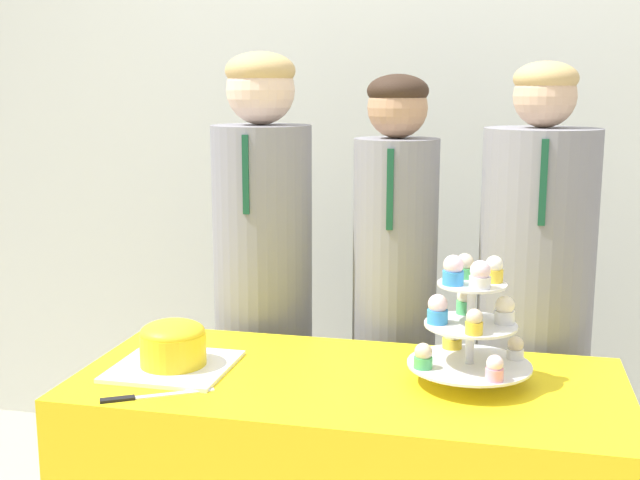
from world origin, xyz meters
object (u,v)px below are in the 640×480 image
student_0 (264,312)px  student_2 (532,341)px  cake_knife (138,398)px  cupcake_stand (470,321)px  student_1 (394,329)px  round_cake (173,346)px

student_0 → student_2: (0.79, 0.00, -0.04)m
cake_knife → student_2: (0.86, 0.71, -0.03)m
cupcake_stand → student_2: student_2 is taller
student_1 → student_2: bearing=0.0°
round_cake → student_1: (0.47, 0.51, -0.08)m
student_0 → round_cake: bearing=-97.9°
student_1 → cupcake_stand: bearing=-62.8°
student_0 → student_1: bearing=-0.0°
cake_knife → cupcake_stand: cupcake_stand is taller
round_cake → student_1: size_ratio=0.19×
cake_knife → student_0: bearing=54.3°
round_cake → student_2: size_ratio=0.19×
cupcake_stand → student_0: bearing=144.2°
round_cake → cake_knife: (0.00, -0.20, -0.05)m
student_2 → cupcake_stand: bearing=-109.4°
student_0 → cake_knife: bearing=-95.6°
round_cake → student_2: student_2 is taller
round_cake → cake_knife: bearing=-89.4°
cake_knife → student_0: (0.07, 0.71, 0.00)m
round_cake → student_2: 1.01m
cake_knife → student_0: student_0 is taller
cupcake_stand → student_1: bearing=117.2°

